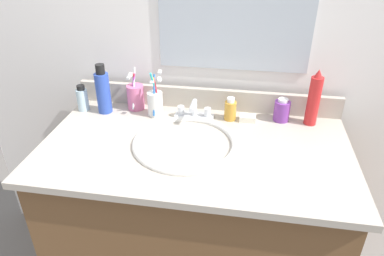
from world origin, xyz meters
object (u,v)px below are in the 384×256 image
(bottle_spray_red, at_px, (314,99))
(bottle_shampoo_blue, at_px, (103,91))
(bottle_gel_clear, at_px, (82,99))
(bottle_cream_purple, at_px, (282,110))
(cup_pink, at_px, (135,96))
(bottle_oil_amber, at_px, (230,110))
(faucet, at_px, (194,112))
(soap_bar, at_px, (248,118))
(cup_white_ceramic, at_px, (155,102))

(bottle_spray_red, height_order, bottle_shampoo_blue, bottle_spray_red)
(bottle_gel_clear, bearing_deg, bottle_cream_purple, 3.10)
(bottle_gel_clear, relative_size, cup_pink, 0.62)
(bottle_oil_amber, relative_size, bottle_gel_clear, 0.85)
(faucet, distance_m, soap_bar, 0.22)
(cup_white_ceramic, height_order, soap_bar, cup_white_ceramic)
(cup_white_ceramic, bearing_deg, faucet, -2.00)
(bottle_cream_purple, distance_m, cup_white_ceramic, 0.51)
(bottle_gel_clear, bearing_deg, faucet, 0.11)
(cup_white_ceramic, height_order, cup_pink, cup_white_ceramic)
(bottle_cream_purple, height_order, bottle_oil_amber, bottle_oil_amber)
(faucet, xyz_separation_m, cup_white_ceramic, (-0.16, 0.01, 0.03))
(bottle_oil_amber, height_order, soap_bar, bottle_oil_amber)
(bottle_gel_clear, xyz_separation_m, cup_pink, (0.22, 0.05, 0.00))
(cup_pink, relative_size, soap_bar, 2.85)
(cup_pink, bearing_deg, bottle_shampoo_blue, -156.66)
(bottle_cream_purple, bearing_deg, faucet, -172.85)
(bottle_oil_amber, bearing_deg, faucet, -173.17)
(bottle_oil_amber, bearing_deg, bottle_spray_red, 2.94)
(bottle_shampoo_blue, relative_size, cup_white_ceramic, 1.09)
(bottle_gel_clear, bearing_deg, bottle_spray_red, 2.11)
(bottle_spray_red, bearing_deg, bottle_gel_clear, -177.89)
(bottle_oil_amber, bearing_deg, cup_white_ceramic, -177.80)
(bottle_gel_clear, height_order, cup_pink, cup_pink)
(faucet, bearing_deg, cup_white_ceramic, 178.00)
(bottle_shampoo_blue, relative_size, bottle_gel_clear, 1.86)
(bottle_shampoo_blue, xyz_separation_m, cup_pink, (0.12, 0.05, -0.04))
(faucet, xyz_separation_m, bottle_oil_amber, (0.15, 0.02, 0.01))
(bottle_oil_amber, distance_m, soap_bar, 0.08)
(cup_white_ceramic, bearing_deg, bottle_shampoo_blue, -178.08)
(bottle_spray_red, relative_size, cup_pink, 1.25)
(faucet, distance_m, bottle_cream_purple, 0.35)
(bottle_spray_red, relative_size, bottle_gel_clear, 2.02)
(faucet, xyz_separation_m, cup_pink, (-0.26, 0.05, 0.03))
(bottle_oil_amber, distance_m, cup_pink, 0.41)
(soap_bar, bearing_deg, bottle_oil_amber, 178.74)
(bottle_spray_red, height_order, soap_bar, bottle_spray_red)
(faucet, bearing_deg, bottle_spray_red, 4.17)
(bottle_shampoo_blue, bearing_deg, soap_bar, 1.69)
(bottle_shampoo_blue, xyz_separation_m, bottle_gel_clear, (-0.10, 0.00, -0.04))
(bottle_shampoo_blue, relative_size, cup_pink, 1.15)
(bottle_spray_red, xyz_separation_m, cup_white_ceramic, (-0.62, -0.03, -0.05))
(bottle_oil_amber, bearing_deg, cup_pink, 175.42)
(cup_pink, bearing_deg, bottle_cream_purple, -0.57)
(faucet, height_order, bottle_gel_clear, bottle_gel_clear)
(bottle_spray_red, distance_m, bottle_gel_clear, 0.94)
(bottle_oil_amber, distance_m, bottle_shampoo_blue, 0.53)
(bottle_shampoo_blue, distance_m, soap_bar, 0.60)
(cup_white_ceramic, bearing_deg, soap_bar, 1.55)
(bottle_shampoo_blue, height_order, bottle_gel_clear, bottle_shampoo_blue)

